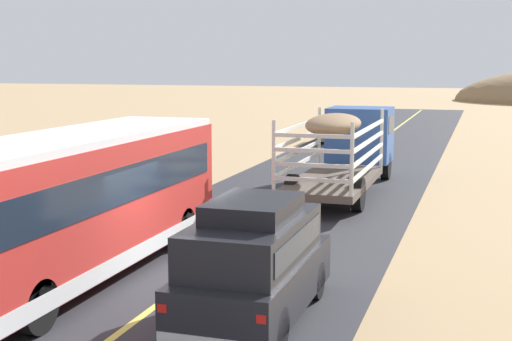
% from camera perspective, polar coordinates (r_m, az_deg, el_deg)
% --- Properties ---
extents(ground_plane, '(240.00, 240.00, 0.00)m').
position_cam_1_polar(ground_plane, '(15.98, -5.52, -8.91)').
color(ground_plane, tan).
extents(road_surface, '(8.00, 120.00, 0.02)m').
position_cam_1_polar(road_surface, '(15.97, -5.52, -8.87)').
color(road_surface, '#2D2D33').
rests_on(road_surface, ground).
extents(road_centre_line, '(0.16, 117.60, 0.00)m').
position_cam_1_polar(road_centre_line, '(15.97, -5.52, -8.83)').
color(road_centre_line, '#D8CC4C').
rests_on(road_centre_line, road_surface).
extents(suv_near, '(1.90, 4.62, 2.29)m').
position_cam_1_polar(suv_near, '(13.51, -0.19, -7.05)').
color(suv_near, black).
rests_on(suv_near, road_surface).
extents(livestock_truck, '(2.53, 9.70, 3.02)m').
position_cam_1_polar(livestock_truck, '(27.87, 7.42, 2.34)').
color(livestock_truck, '#3359A5').
rests_on(livestock_truck, road_surface).
extents(bus, '(2.54, 10.00, 3.21)m').
position_cam_1_polar(bus, '(16.46, -13.84, -2.33)').
color(bus, red).
rests_on(bus, road_surface).
extents(car_far, '(1.80, 4.40, 1.46)m').
position_cam_1_polar(car_far, '(43.96, 6.48, 3.19)').
color(car_far, '#8C7259').
rests_on(car_far, road_surface).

